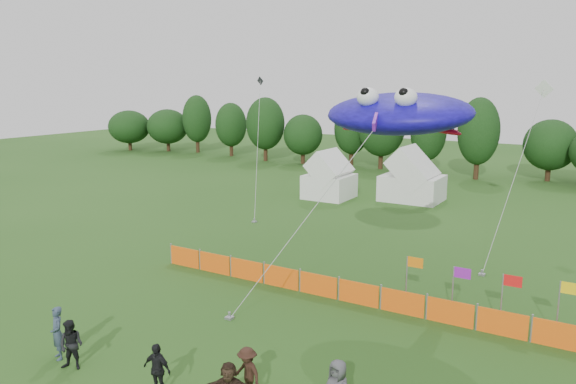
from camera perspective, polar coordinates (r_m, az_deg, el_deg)
The scene contains 13 objects.
ground at distance 19.98m, azimuth -9.40°, elevation -17.76°, with size 160.00×160.00×0.00m, color #234C16.
treeline at distance 59.17m, azimuth 21.44°, elevation 5.12°, with size 104.57×8.78×8.36m.
tent_left at distance 47.01m, azimuth 4.22°, elevation 1.36°, with size 3.68×3.68×3.25m.
tent_right at distance 46.99m, azimuth 12.52°, elevation 1.21°, with size 4.81×3.85×3.39m.
barrier_fence at distance 25.15m, azimuth 7.17°, elevation -10.18°, with size 21.90×0.06×1.00m.
flag_row at distance 24.20m, azimuth 19.07°, elevation -9.07°, with size 6.73×0.39×2.27m.
spectator_a at distance 21.82m, azimuth -22.38°, elevation -13.11°, with size 0.70×0.46×1.91m, color #313F51.
spectator_b at distance 20.96m, azimuth -21.15°, elevation -14.30°, with size 0.85×0.66×1.74m, color black.
spectator_c at distance 18.10m, azimuth -4.16°, elevation -17.88°, with size 1.08×0.62×1.68m, color black.
spectator_d at distance 18.66m, azimuth -13.18°, elevation -17.15°, with size 1.00×0.42×1.71m, color black.
stingray_kite at distance 24.84m, azimuth 11.57°, elevation 7.84°, with size 8.54×14.35×9.46m.
small_kite_white at distance 35.83m, azimuth 23.18°, elevation 5.10°, with size 1.61×10.66×9.78m.
small_kite_dark at distance 43.30m, azimuth -3.09°, elevation 5.21°, with size 5.57×8.66×10.05m.
Camera 1 is at (11.59, -13.14, 9.61)m, focal length 35.00 mm.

